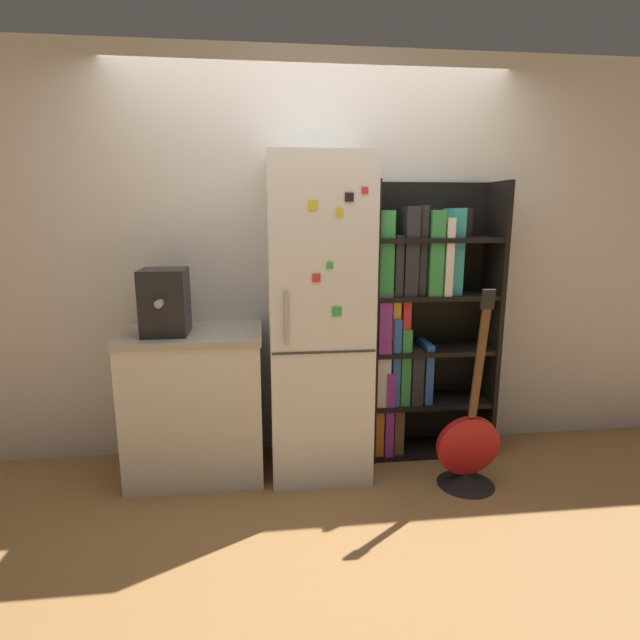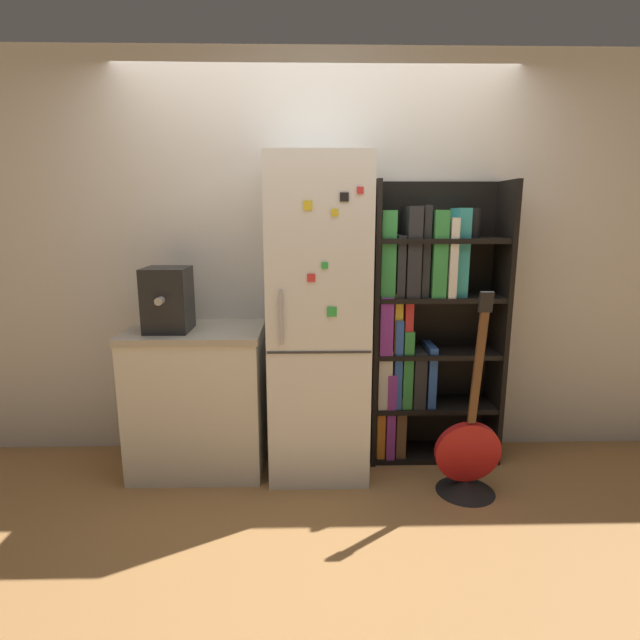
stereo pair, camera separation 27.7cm
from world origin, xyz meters
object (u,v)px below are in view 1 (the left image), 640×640
(refrigerator, at_px, (318,320))
(espresso_machine, at_px, (165,302))
(guitar, at_px, (467,458))
(bookshelf, at_px, (416,323))

(refrigerator, bearing_deg, espresso_machine, -177.92)
(espresso_machine, height_order, guitar, espresso_machine)
(espresso_machine, bearing_deg, refrigerator, 2.08)
(refrigerator, bearing_deg, bookshelf, 13.38)
(guitar, bearing_deg, espresso_machine, 170.07)
(bookshelf, relative_size, espresso_machine, 4.73)
(refrigerator, height_order, guitar, refrigerator)
(bookshelf, distance_m, espresso_machine, 1.59)
(refrigerator, xyz_separation_m, bookshelf, (0.67, 0.16, -0.07))
(guitar, bearing_deg, bookshelf, 111.27)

